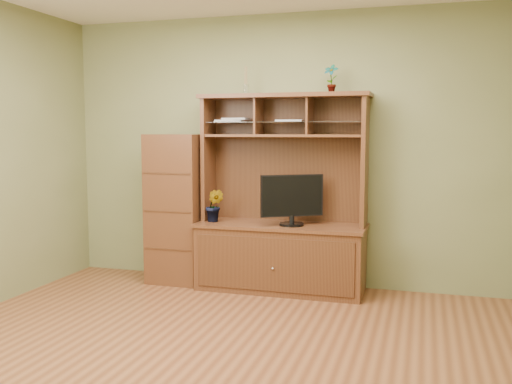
% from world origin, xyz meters
% --- Properties ---
extents(room, '(4.54, 4.04, 2.74)m').
position_xyz_m(room, '(0.00, 0.00, 1.35)').
color(room, brown).
rests_on(room, ground).
extents(media_hutch, '(1.66, 0.61, 1.90)m').
position_xyz_m(media_hutch, '(0.08, 1.73, 0.52)').
color(media_hutch, '#442513').
rests_on(media_hutch, room).
extents(monitor, '(0.55, 0.36, 0.48)m').
position_xyz_m(monitor, '(0.20, 1.65, 0.91)').
color(monitor, black).
rests_on(monitor, media_hutch).
extents(orchid_plant, '(0.18, 0.15, 0.32)m').
position_xyz_m(orchid_plant, '(-0.58, 1.65, 0.81)').
color(orchid_plant, '#31561D').
rests_on(orchid_plant, media_hutch).
extents(top_plant, '(0.16, 0.13, 0.27)m').
position_xyz_m(top_plant, '(0.53, 1.80, 2.03)').
color(top_plant, '#2E5D20').
rests_on(top_plant, media_hutch).
extents(reed_diffuser, '(0.05, 0.05, 0.27)m').
position_xyz_m(reed_diffuser, '(-0.31, 1.80, 2.01)').
color(reed_diffuser, silver).
rests_on(reed_diffuser, media_hutch).
extents(magazines, '(0.89, 0.23, 0.04)m').
position_xyz_m(magazines, '(-0.26, 1.81, 1.65)').
color(magazines, '#ABABB0').
rests_on(magazines, media_hutch).
extents(side_cabinet, '(0.54, 0.49, 1.51)m').
position_xyz_m(side_cabinet, '(-1.02, 1.74, 0.76)').
color(side_cabinet, '#442513').
rests_on(side_cabinet, room).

